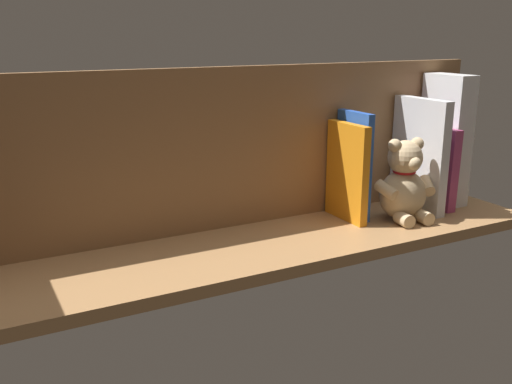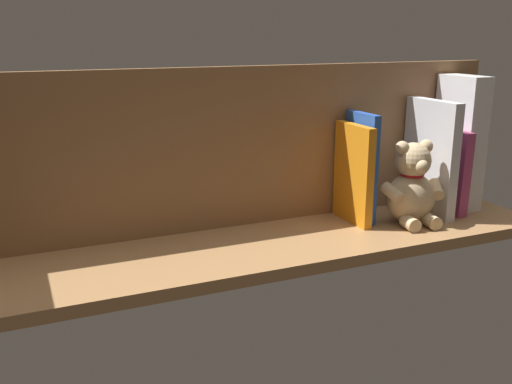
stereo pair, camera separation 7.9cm
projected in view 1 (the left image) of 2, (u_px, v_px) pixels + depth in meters
ground_plane at (256, 248)px, 107.00cm from camera, size 117.76×26.03×2.20cm
shelf_back_panel at (230, 149)px, 111.65cm from camera, size 117.76×1.50×31.25cm
dictionary_thick_white at (445, 140)px, 128.40cm from camera, size 4.99×11.47×28.60cm
book_0 at (432, 166)px, 127.14cm from camera, size 2.57×13.58×17.75cm
book_1 at (419, 165)px, 127.23cm from camera, size 1.72×10.66×18.26cm
book_2 at (419, 155)px, 123.49cm from camera, size 2.29×15.05×24.08cm
teddy_bear at (404, 184)px, 117.92cm from camera, size 13.64×11.64×16.93cm
book_3 at (354, 165)px, 118.84cm from camera, size 1.55×10.27×21.99cm
book_4 at (347, 172)px, 117.30cm from camera, size 1.75×12.13×19.93cm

